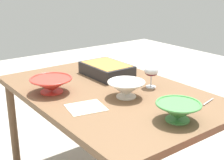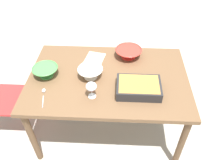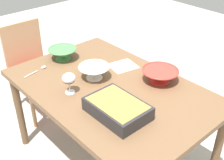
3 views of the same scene
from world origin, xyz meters
The scene contains 9 objects.
ground_plane centered at (0.00, 0.00, 0.00)m, with size 8.00×8.00×0.00m, color #B2ADA3.
dining_table centered at (0.00, 0.00, 0.65)m, with size 1.43×0.94×0.73m.
wine_glass centered at (0.12, 0.25, 0.83)m, with size 0.09×0.09×0.15m.
casserole_dish centered at (-0.26, 0.17, 0.78)m, with size 0.36×0.25×0.09m.
mixing_bowl centered at (0.56, 0.01, 0.78)m, with size 0.23×0.23×0.10m.
small_bowl centered at (-0.18, -0.30, 0.78)m, with size 0.26×0.26×0.09m.
serving_bowl centered at (0.16, 0.01, 0.78)m, with size 0.22×0.22×0.10m.
serving_spoon centered at (0.52, 0.24, 0.73)m, with size 0.06×0.21×0.01m.
napkin centered at (0.15, -0.27, 0.73)m, with size 0.18×0.20×0.00m, color beige.
Camera 2 is at (-0.11, 1.52, 2.08)m, focal length 36.31 mm.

